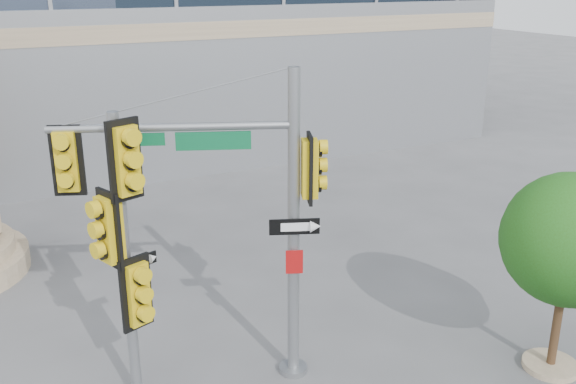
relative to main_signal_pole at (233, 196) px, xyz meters
name	(u,v)px	position (x,y,z in m)	size (l,w,h in m)	color
main_signal_pole	(233,196)	(0.00, 0.00, 0.00)	(4.19, 1.95, 5.67)	slate
secondary_signal_pole	(125,244)	(-1.87, 0.00, -0.51)	(0.96, 0.69, 5.11)	slate
street_tree	(570,244)	(5.41, -2.42, -0.99)	(2.46, 2.41, 3.84)	#9B8769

